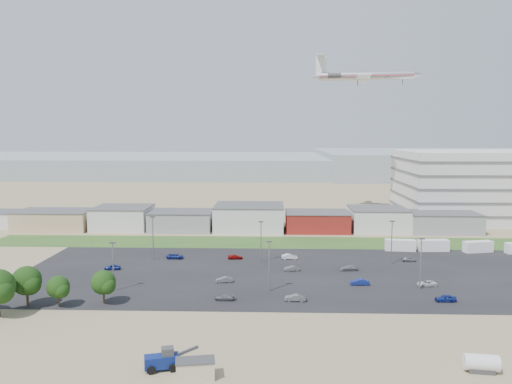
{
  "coord_description": "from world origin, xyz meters",
  "views": [
    {
      "loc": [
        1.53,
        -89.46,
        31.15
      ],
      "look_at": [
        -2.16,
        22.0,
        18.15
      ],
      "focal_mm": 35.0,
      "sensor_mm": 36.0,
      "label": 1
    }
  ],
  "objects_px": {
    "parked_car_4": "(224,280)",
    "parked_car_13": "(295,298)",
    "parked_car_2": "(446,298)",
    "parked_car_5": "(112,267)",
    "airliner": "(366,76)",
    "parked_car_3": "(224,297)",
    "portable_shed": "(195,369)",
    "parked_car_0": "(427,283)",
    "parked_car_6": "(235,257)",
    "parked_car_11": "(290,257)",
    "parked_car_7": "(292,268)",
    "telehandler": "(162,359)",
    "parked_car_9": "(175,256)",
    "box_trailer_a": "(400,245)",
    "storage_tank_nw": "(481,362)",
    "parked_car_1": "(360,282)",
    "parked_car_12": "(348,268)",
    "parked_car_8": "(409,259)"
  },
  "relations": [
    {
      "from": "parked_car_4",
      "to": "parked_car_13",
      "type": "relative_size",
      "value": 0.91
    },
    {
      "from": "parked_car_2",
      "to": "parked_car_5",
      "type": "xyz_separation_m",
      "value": [
        -69.32,
        19.78,
        -0.04
      ]
    },
    {
      "from": "airliner",
      "to": "parked_car_3",
      "type": "bearing_deg",
      "value": -104.67
    },
    {
      "from": "portable_shed",
      "to": "parked_car_4",
      "type": "relative_size",
      "value": 1.39
    },
    {
      "from": "parked_car_0",
      "to": "parked_car_6",
      "type": "distance_m",
      "value": 46.14
    },
    {
      "from": "airliner",
      "to": "parked_car_11",
      "type": "bearing_deg",
      "value": -104.73
    },
    {
      "from": "parked_car_5",
      "to": "parked_car_7",
      "type": "xyz_separation_m",
      "value": [
        41.45,
        0.38,
        -0.04
      ]
    },
    {
      "from": "parked_car_0",
      "to": "telehandler",
      "type": "bearing_deg",
      "value": -55.58
    },
    {
      "from": "parked_car_5",
      "to": "parked_car_4",
      "type": "bearing_deg",
      "value": 68.74
    },
    {
      "from": "parked_car_2",
      "to": "parked_car_9",
      "type": "distance_m",
      "value": 64.47
    },
    {
      "from": "portable_shed",
      "to": "parked_car_13",
      "type": "xyz_separation_m",
      "value": [
        14.12,
        30.31,
        -0.61
      ]
    },
    {
      "from": "telehandler",
      "to": "box_trailer_a",
      "type": "bearing_deg",
      "value": 39.58
    },
    {
      "from": "parked_car_3",
      "to": "parked_car_9",
      "type": "relative_size",
      "value": 0.88
    },
    {
      "from": "storage_tank_nw",
      "to": "parked_car_13",
      "type": "distance_m",
      "value": 35.81
    },
    {
      "from": "parked_car_9",
      "to": "storage_tank_nw",
      "type": "bearing_deg",
      "value": -135.88
    },
    {
      "from": "box_trailer_a",
      "to": "parked_car_1",
      "type": "height_order",
      "value": "box_trailer_a"
    },
    {
      "from": "parked_car_1",
      "to": "portable_shed",
      "type": "bearing_deg",
      "value": -35.15
    },
    {
      "from": "parked_car_2",
      "to": "parked_car_13",
      "type": "height_order",
      "value": "parked_car_2"
    },
    {
      "from": "parked_car_0",
      "to": "portable_shed",
      "type": "bearing_deg",
      "value": -50.86
    },
    {
      "from": "parked_car_1",
      "to": "parked_car_7",
      "type": "xyz_separation_m",
      "value": [
        -13.63,
        10.25,
        -0.07
      ]
    },
    {
      "from": "box_trailer_a",
      "to": "parked_car_13",
      "type": "relative_size",
      "value": 2.02
    },
    {
      "from": "telehandler",
      "to": "parked_car_11",
      "type": "xyz_separation_m",
      "value": [
        19.01,
        59.67,
        -0.85
      ]
    },
    {
      "from": "parked_car_4",
      "to": "parked_car_13",
      "type": "xyz_separation_m",
      "value": [
        14.45,
        -11.36,
        0.06
      ]
    },
    {
      "from": "parked_car_0",
      "to": "parked_car_5",
      "type": "height_order",
      "value": "parked_car_5"
    },
    {
      "from": "parked_car_9",
      "to": "parked_car_12",
      "type": "xyz_separation_m",
      "value": [
        41.9,
        -9.47,
        0.0
      ]
    },
    {
      "from": "parked_car_3",
      "to": "parked_car_0",
      "type": "bearing_deg",
      "value": 106.83
    },
    {
      "from": "parked_car_7",
      "to": "parked_car_9",
      "type": "bearing_deg",
      "value": -115.59
    },
    {
      "from": "telehandler",
      "to": "parked_car_12",
      "type": "height_order",
      "value": "telehandler"
    },
    {
      "from": "storage_tank_nw",
      "to": "parked_car_7",
      "type": "height_order",
      "value": "storage_tank_nw"
    },
    {
      "from": "portable_shed",
      "to": "parked_car_7",
      "type": "bearing_deg",
      "value": 64.89
    },
    {
      "from": "parked_car_3",
      "to": "parked_car_7",
      "type": "distance_m",
      "value": 24.75
    },
    {
      "from": "airliner",
      "to": "parked_car_4",
      "type": "relative_size",
      "value": 11.89
    },
    {
      "from": "parked_car_1",
      "to": "airliner",
      "type": "bearing_deg",
      "value": 168.86
    },
    {
      "from": "telehandler",
      "to": "parked_car_5",
      "type": "distance_m",
      "value": 53.39
    },
    {
      "from": "parked_car_3",
      "to": "parked_car_7",
      "type": "xyz_separation_m",
      "value": [
        13.53,
        20.73,
        0.03
      ]
    },
    {
      "from": "portable_shed",
      "to": "parked_car_8",
      "type": "relative_size",
      "value": 1.48
    },
    {
      "from": "airliner",
      "to": "parked_car_3",
      "type": "distance_m",
      "value": 124.27
    },
    {
      "from": "telehandler",
      "to": "parked_car_13",
      "type": "relative_size",
      "value": 1.84
    },
    {
      "from": "parked_car_2",
      "to": "parked_car_7",
      "type": "relative_size",
      "value": 1.1
    },
    {
      "from": "parked_car_4",
      "to": "parked_car_5",
      "type": "xyz_separation_m",
      "value": [
        -26.78,
        9.04,
        0.03
      ]
    },
    {
      "from": "portable_shed",
      "to": "parked_car_8",
      "type": "bearing_deg",
      "value": 44.91
    },
    {
      "from": "telehandler",
      "to": "parked_car_0",
      "type": "distance_m",
      "value": 60.19
    },
    {
      "from": "parked_car_5",
      "to": "parked_car_13",
      "type": "xyz_separation_m",
      "value": [
        41.23,
        -20.4,
        0.03
      ]
    },
    {
      "from": "parked_car_6",
      "to": "parked_car_8",
      "type": "xyz_separation_m",
      "value": [
        42.88,
        -0.98,
        0.03
      ]
    },
    {
      "from": "parked_car_0",
      "to": "parked_car_3",
      "type": "distance_m",
      "value": 42.05
    },
    {
      "from": "telehandler",
      "to": "parked_car_13",
      "type": "height_order",
      "value": "telehandler"
    },
    {
      "from": "box_trailer_a",
      "to": "parked_car_4",
      "type": "height_order",
      "value": "box_trailer_a"
    },
    {
      "from": "parked_car_0",
      "to": "box_trailer_a",
      "type": "bearing_deg",
      "value": 170.38
    },
    {
      "from": "parked_car_12",
      "to": "parked_car_1",
      "type": "bearing_deg",
      "value": 0.21
    },
    {
      "from": "portable_shed",
      "to": "airliner",
      "type": "distance_m",
      "value": 150.5
    }
  ]
}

